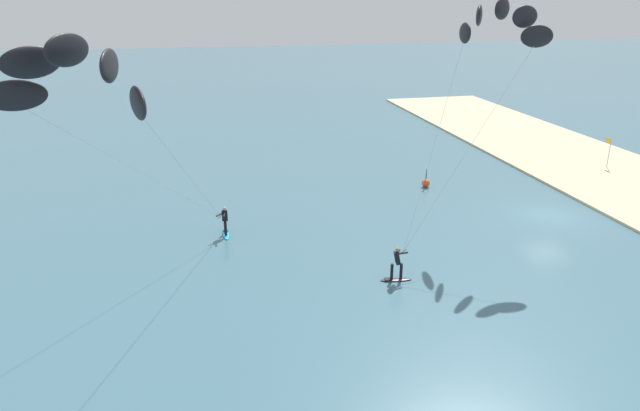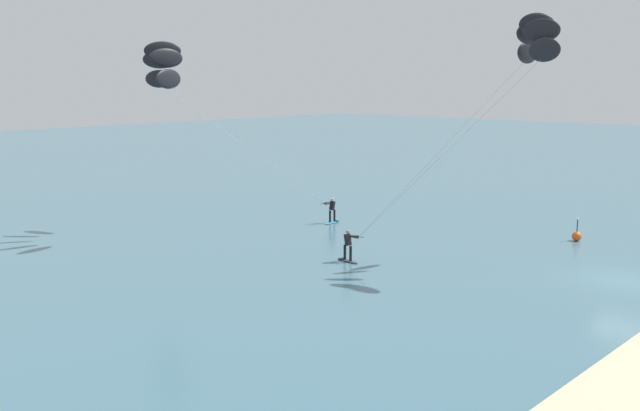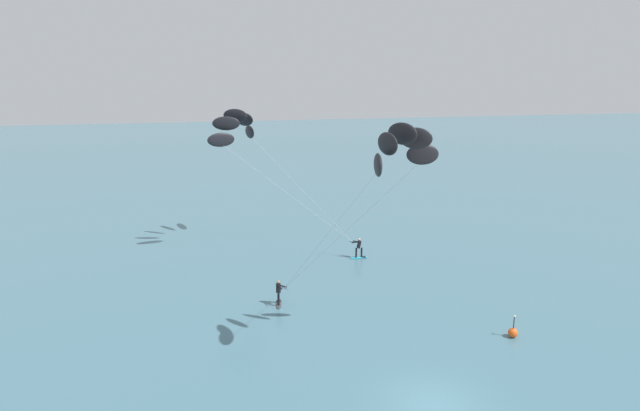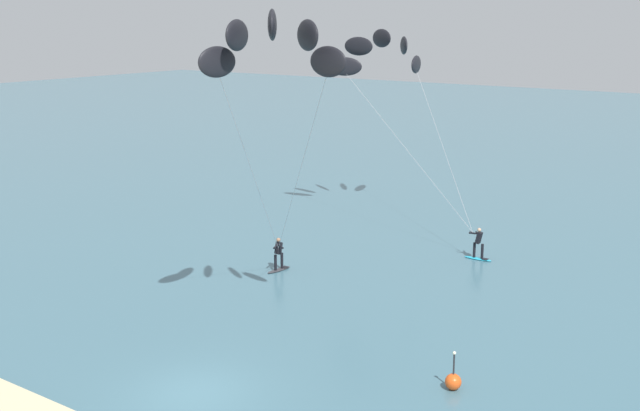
{
  "view_description": "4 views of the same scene",
  "coord_description": "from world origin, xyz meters",
  "px_view_note": "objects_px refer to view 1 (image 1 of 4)",
  "views": [
    {
      "loc": [
        -28.99,
        20.92,
        12.8
      ],
      "look_at": [
        -2.33,
        14.84,
        2.73
      ],
      "focal_mm": 32.76,
      "sensor_mm": 36.0,
      "label": 1
    },
    {
      "loc": [
        -34.56,
        -12.0,
        9.39
      ],
      "look_at": [
        -4.5,
        15.12,
        2.42
      ],
      "focal_mm": 41.6,
      "sensor_mm": 36.0,
      "label": 2
    },
    {
      "loc": [
        -9.23,
        -21.11,
        15.58
      ],
      "look_at": [
        -2.17,
        17.1,
        5.14
      ],
      "focal_mm": 31.13,
      "sensor_mm": 36.0,
      "label": 3
    },
    {
      "loc": [
        17.41,
        -17.45,
        12.21
      ],
      "look_at": [
        -4.41,
        13.46,
        3.22
      ],
      "focal_mm": 44.6,
      "sensor_mm": 36.0,
      "label": 4
    }
  ],
  "objects_px": {
    "marker_buoy": "(426,183)",
    "beach_flag": "(609,146)",
    "kitesurfer_nearshore": "(497,32)",
    "kitesurfer_mid_water": "(79,84)"
  },
  "relations": [
    {
      "from": "kitesurfer_mid_water",
      "to": "beach_flag",
      "type": "bearing_deg",
      "value": -65.65
    },
    {
      "from": "marker_buoy",
      "to": "beach_flag",
      "type": "relative_size",
      "value": 0.63
    },
    {
      "from": "kitesurfer_nearshore",
      "to": "marker_buoy",
      "type": "bearing_deg",
      "value": 0.79
    },
    {
      "from": "kitesurfer_mid_water",
      "to": "marker_buoy",
      "type": "height_order",
      "value": "kitesurfer_mid_water"
    },
    {
      "from": "marker_buoy",
      "to": "beach_flag",
      "type": "bearing_deg",
      "value": -85.16
    },
    {
      "from": "marker_buoy",
      "to": "kitesurfer_nearshore",
      "type": "bearing_deg",
      "value": -179.21
    },
    {
      "from": "kitesurfer_nearshore",
      "to": "marker_buoy",
      "type": "relative_size",
      "value": 9.06
    },
    {
      "from": "kitesurfer_nearshore",
      "to": "beach_flag",
      "type": "bearing_deg",
      "value": -60.06
    },
    {
      "from": "kitesurfer_nearshore",
      "to": "kitesurfer_mid_water",
      "type": "xyz_separation_m",
      "value": [
        -6.89,
        19.39,
        -1.02
      ]
    },
    {
      "from": "kitesurfer_mid_water",
      "to": "beach_flag",
      "type": "distance_m",
      "value": 38.85
    }
  ]
}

